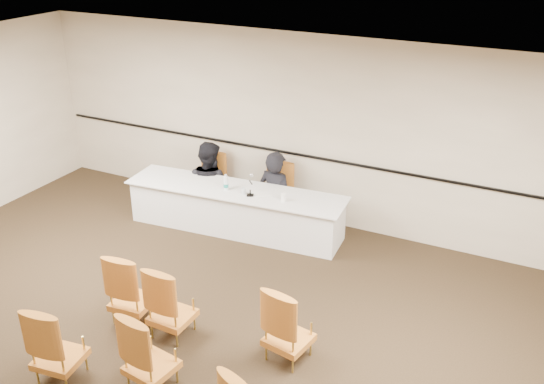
{
  "coord_description": "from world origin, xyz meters",
  "views": [
    {
      "loc": [
        3.33,
        -4.22,
        4.58
      ],
      "look_at": [
        -0.08,
        2.6,
        1.05
      ],
      "focal_mm": 40.0,
      "sensor_mm": 36.0,
      "label": 1
    }
  ],
  "objects_px": {
    "water_bottle": "(226,182)",
    "aud_chair_front_left": "(132,286)",
    "aud_chair_front_right": "(289,323)",
    "drinking_glass": "(244,191)",
    "panelist_second": "(209,189)",
    "aud_chair_back_mid": "(150,350)",
    "panelist_main_chair": "(276,194)",
    "microphone": "(250,187)",
    "aud_chair_back_left": "(57,341)",
    "panelist_second_chair": "(209,183)",
    "panel_table": "(236,210)",
    "aud_chair_front_mid": "(171,300)",
    "panelist_main": "(276,202)",
    "coffee_cup": "(283,197)"
  },
  "relations": [
    {
      "from": "water_bottle",
      "to": "aud_chair_back_mid",
      "type": "height_order",
      "value": "water_bottle"
    },
    {
      "from": "panelist_second_chair",
      "to": "water_bottle",
      "type": "xyz_separation_m",
      "value": [
        0.66,
        -0.54,
        0.35
      ]
    },
    {
      "from": "microphone",
      "to": "water_bottle",
      "type": "height_order",
      "value": "microphone"
    },
    {
      "from": "coffee_cup",
      "to": "aud_chair_back_mid",
      "type": "bearing_deg",
      "value": -88.29
    },
    {
      "from": "aud_chair_front_mid",
      "to": "panelist_main",
      "type": "bearing_deg",
      "value": 94.71
    },
    {
      "from": "panelist_main",
      "to": "aud_chair_front_left",
      "type": "distance_m",
      "value": 3.19
    },
    {
      "from": "aud_chair_front_mid",
      "to": "aud_chair_back_left",
      "type": "distance_m",
      "value": 1.32
    },
    {
      "from": "panelist_second",
      "to": "aud_chair_front_mid",
      "type": "bearing_deg",
      "value": 121.45
    },
    {
      "from": "drinking_glass",
      "to": "coffee_cup",
      "type": "xyz_separation_m",
      "value": [
        0.64,
        0.05,
        0.01
      ]
    },
    {
      "from": "drinking_glass",
      "to": "aud_chair_front_left",
      "type": "distance_m",
      "value": 2.52
    },
    {
      "from": "drinking_glass",
      "to": "coffee_cup",
      "type": "relative_size",
      "value": 0.83
    },
    {
      "from": "panelist_main_chair",
      "to": "panelist_second",
      "type": "bearing_deg",
      "value": -180.0
    },
    {
      "from": "panelist_second_chair",
      "to": "aud_chair_front_right",
      "type": "relative_size",
      "value": 1.0
    },
    {
      "from": "water_bottle",
      "to": "drinking_glass",
      "type": "height_order",
      "value": "water_bottle"
    },
    {
      "from": "panelist_second_chair",
      "to": "microphone",
      "type": "height_order",
      "value": "microphone"
    },
    {
      "from": "panelist_main",
      "to": "panelist_main_chair",
      "type": "bearing_deg",
      "value": -0.0
    },
    {
      "from": "aud_chair_front_left",
      "to": "aud_chair_back_left",
      "type": "distance_m",
      "value": 1.18
    },
    {
      "from": "panel_table",
      "to": "aud_chair_back_left",
      "type": "xyz_separation_m",
      "value": [
        -0.01,
        -3.77,
        0.13
      ]
    },
    {
      "from": "panelist_second_chair",
      "to": "panel_table",
      "type": "bearing_deg",
      "value": -36.07
    },
    {
      "from": "microphone",
      "to": "aud_chair_back_left",
      "type": "xyz_separation_m",
      "value": [
        -0.33,
        -3.67,
        -0.38
      ]
    },
    {
      "from": "panelist_second_chair",
      "to": "aud_chair_back_left",
      "type": "height_order",
      "value": "same"
    },
    {
      "from": "panelist_main_chair",
      "to": "aud_chair_back_left",
      "type": "height_order",
      "value": "same"
    },
    {
      "from": "aud_chair_front_left",
      "to": "drinking_glass",
      "type": "bearing_deg",
      "value": 80.48
    },
    {
      "from": "panelist_second",
      "to": "water_bottle",
      "type": "height_order",
      "value": "panelist_second"
    },
    {
      "from": "coffee_cup",
      "to": "aud_chair_front_right",
      "type": "distance_m",
      "value": 2.65
    },
    {
      "from": "aud_chair_back_mid",
      "to": "panelist_second_chair",
      "type": "bearing_deg",
      "value": 121.86
    },
    {
      "from": "panel_table",
      "to": "water_bottle",
      "type": "xyz_separation_m",
      "value": [
        -0.11,
        -0.08,
        0.48
      ]
    },
    {
      "from": "panelist_second_chair",
      "to": "aud_chair_back_left",
      "type": "distance_m",
      "value": 4.3
    },
    {
      "from": "panelist_second_chair",
      "to": "aud_chair_front_mid",
      "type": "distance_m",
      "value": 3.39
    },
    {
      "from": "coffee_cup",
      "to": "aud_chair_front_right",
      "type": "xyz_separation_m",
      "value": [
        1.2,
        -2.35,
        -0.28
      ]
    },
    {
      "from": "aud_chair_front_left",
      "to": "aud_chair_front_right",
      "type": "relative_size",
      "value": 1.0
    },
    {
      "from": "aud_chair_front_left",
      "to": "aud_chair_front_mid",
      "type": "xyz_separation_m",
      "value": [
        0.6,
        -0.03,
        0.0
      ]
    },
    {
      "from": "water_bottle",
      "to": "aud_chair_front_left",
      "type": "distance_m",
      "value": 2.54
    },
    {
      "from": "water_bottle",
      "to": "aud_chair_back_left",
      "type": "bearing_deg",
      "value": -88.35
    },
    {
      "from": "panelist_main_chair",
      "to": "drinking_glass",
      "type": "xyz_separation_m",
      "value": [
        -0.22,
        -0.66,
        0.27
      ]
    },
    {
      "from": "panel_table",
      "to": "coffee_cup",
      "type": "distance_m",
      "value": 0.94
    },
    {
      "from": "panelist_main",
      "to": "aud_chair_front_right",
      "type": "height_order",
      "value": "panelist_main"
    },
    {
      "from": "panel_table",
      "to": "coffee_cup",
      "type": "xyz_separation_m",
      "value": [
        0.85,
        -0.04,
        0.41
      ]
    },
    {
      "from": "drinking_glass",
      "to": "aud_chair_front_mid",
      "type": "distance_m",
      "value": 2.58
    },
    {
      "from": "microphone",
      "to": "aud_chair_front_right",
      "type": "relative_size",
      "value": 0.32
    },
    {
      "from": "coffee_cup",
      "to": "aud_chair_back_mid",
      "type": "xyz_separation_m",
      "value": [
        0.1,
        -3.4,
        -0.28
      ]
    },
    {
      "from": "panelist_main_chair",
      "to": "aud_chair_front_left",
      "type": "distance_m",
      "value": 3.18
    },
    {
      "from": "panel_table",
      "to": "microphone",
      "type": "relative_size",
      "value": 11.37
    },
    {
      "from": "microphone",
      "to": "aud_chair_back_left",
      "type": "distance_m",
      "value": 3.7
    },
    {
      "from": "panel_table",
      "to": "aud_chair_back_mid",
      "type": "height_order",
      "value": "aud_chair_back_mid"
    },
    {
      "from": "aud_chair_front_right",
      "to": "panelist_main",
      "type": "bearing_deg",
      "value": 128.17
    },
    {
      "from": "panelist_second",
      "to": "drinking_glass",
      "type": "distance_m",
      "value": 1.19
    },
    {
      "from": "microphone",
      "to": "aud_chair_front_left",
      "type": "relative_size",
      "value": 0.32
    },
    {
      "from": "coffee_cup",
      "to": "panel_table",
      "type": "bearing_deg",
      "value": 177.34
    },
    {
      "from": "microphone",
      "to": "aud_chair_front_mid",
      "type": "distance_m",
      "value": 2.56
    }
  ]
}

